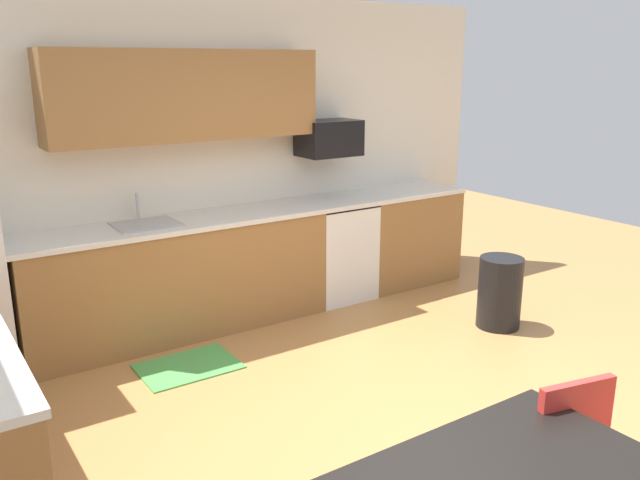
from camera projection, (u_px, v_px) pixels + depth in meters
ground_plane at (415, 441)px, 3.83m from camera, size 12.00×12.00×0.00m
wall_back at (213, 159)px, 5.60m from camera, size 5.80×0.10×2.70m
cabinet_run_back at (179, 280)px, 5.29m from camera, size 2.49×0.60×0.90m
cabinet_run_back_right at (402, 237)px, 6.56m from camera, size 1.06×0.60×0.90m
countertop_back at (233, 215)px, 5.44m from camera, size 4.80×0.64×0.04m
upper_cabinets_back at (187, 95)px, 5.12m from camera, size 2.20×0.34×0.70m
oven_range at (335, 250)px, 6.12m from camera, size 0.60×0.60×0.91m
microwave at (329, 138)px, 5.92m from camera, size 0.54×0.36×0.32m
sink_basin at (147, 232)px, 5.05m from camera, size 0.48×0.40×0.14m
sink_faucet at (138, 208)px, 5.15m from camera, size 0.02×0.02×0.24m
chair_near_table at (589, 468)px, 2.74m from camera, size 0.48×0.48×0.85m
trash_bin at (500, 292)px, 5.43m from camera, size 0.36×0.36×0.60m
floor_mat at (188, 366)px, 4.77m from camera, size 0.70×0.50×0.01m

